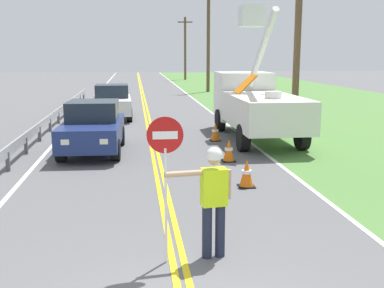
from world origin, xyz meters
name	(u,v)px	position (x,y,z in m)	size (l,w,h in m)	color
grass_verge_right	(356,112)	(11.60, 20.00, 0.00)	(16.00, 110.00, 0.01)	#517F3D
centerline_yellow_left	(145,116)	(-0.09, 20.00, 0.01)	(0.11, 110.00, 0.01)	yellow
centerline_yellow_right	(149,116)	(0.09, 20.00, 0.01)	(0.11, 110.00, 0.01)	yellow
edge_line_right	(214,115)	(3.60, 20.00, 0.01)	(0.12, 110.00, 0.01)	silver
edge_line_left	(77,117)	(-3.60, 20.00, 0.01)	(0.12, 110.00, 0.01)	silver
flagger_worker	(213,195)	(0.58, 2.31, 1.05)	(1.08, 0.29, 1.83)	#1E2338
stop_sign_paddle	(165,157)	(-0.19, 2.21, 1.71)	(0.56, 0.04, 2.33)	silver
utility_bucket_truck	(254,102)	(3.99, 13.05, 1.40)	(2.67, 6.82, 5.08)	white
oncoming_sedan_nearest	(93,128)	(-2.03, 10.91, 0.83)	(2.02, 4.16, 1.70)	navy
oncoming_sedan_second	(112,102)	(-1.76, 19.23, 0.83)	(2.01, 4.15, 1.70)	silver
utility_pole_near	(298,32)	(6.00, 14.13, 4.10)	(1.80, 0.28, 7.84)	brown
utility_pole_mid	(208,37)	(5.61, 35.10, 4.58)	(1.80, 0.28, 8.80)	brown
utility_pole_far	(185,47)	(5.67, 53.87, 3.95)	(1.80, 0.28, 7.54)	brown
traffic_cone_lead	(247,174)	(2.08, 6.25, 0.34)	(0.40, 0.40, 0.70)	orange
traffic_cone_mid	(229,151)	(2.19, 9.06, 0.34)	(0.40, 0.40, 0.70)	orange
traffic_cone_tail	(215,132)	(2.36, 12.51, 0.34)	(0.40, 0.40, 0.70)	orange
guardrail_left_shoulder	(45,123)	(-4.20, 14.31, 0.52)	(0.10, 32.00, 0.71)	#9EA0A3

